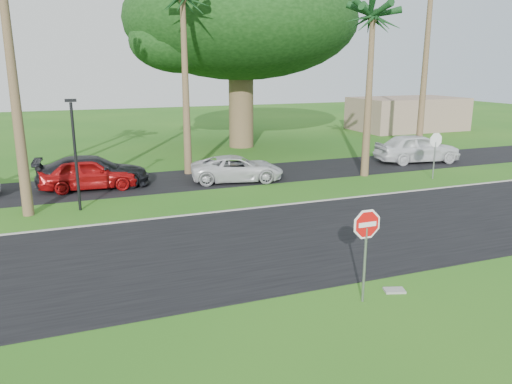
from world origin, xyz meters
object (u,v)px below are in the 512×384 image
Objects in this scene: car_red at (89,174)px; car_minivan at (237,169)px; stop_sign_near at (366,237)px; stop_sign_far at (435,146)px; car_dark at (93,172)px; car_pickup at (417,148)px.

car_red is 0.97× the size of car_minivan.
stop_sign_near is 1.00× the size of stop_sign_far.
stop_sign_near is 16.50m from car_dark.
stop_sign_far is at bearing 43.73° from stop_sign_near.
stop_sign_near is at bearing -174.11° from car_minivan.
stop_sign_near is at bearing 43.73° from stop_sign_far.
car_minivan is (1.46, 14.21, -1.11)m from stop_sign_near.
car_pickup reaches higher than car_red.
car_dark is 7.25m from car_minivan.
stop_sign_far is 0.48× the size of car_dark.
stop_sign_far is (11.50, 11.00, 0.00)m from stop_sign_near.
car_red is at bearing 98.60° from car_pickup.
stop_sign_near is 14.33m from car_minivan.
stop_sign_far is 0.55× the size of car_minivan.
car_dark is (-5.68, 15.46, -0.99)m from stop_sign_near.
car_red is at bearing 94.36° from car_minivan.
car_pickup is at bearing -87.67° from car_dark.
car_pickup is (19.38, -0.33, 0.11)m from car_dark.
car_dark is at bearing -29.61° from car_red.
stop_sign_near reaches higher than car_red.
car_dark is at bearing 110.16° from stop_sign_near.
stop_sign_far is 10.60m from car_minivan.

